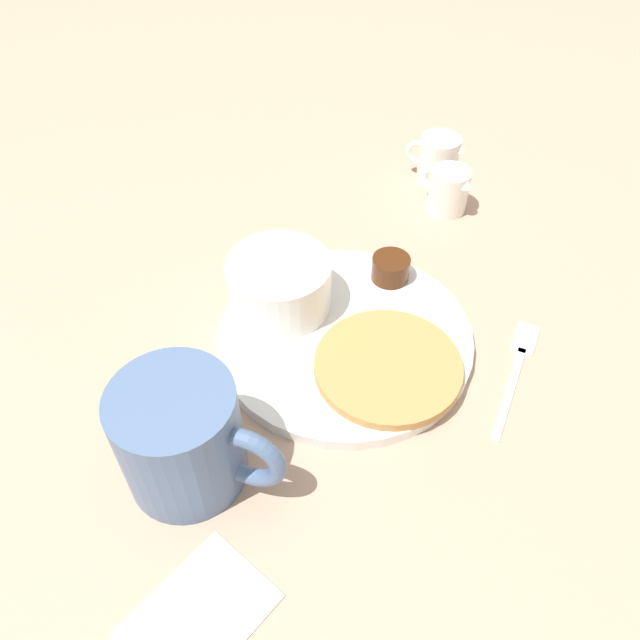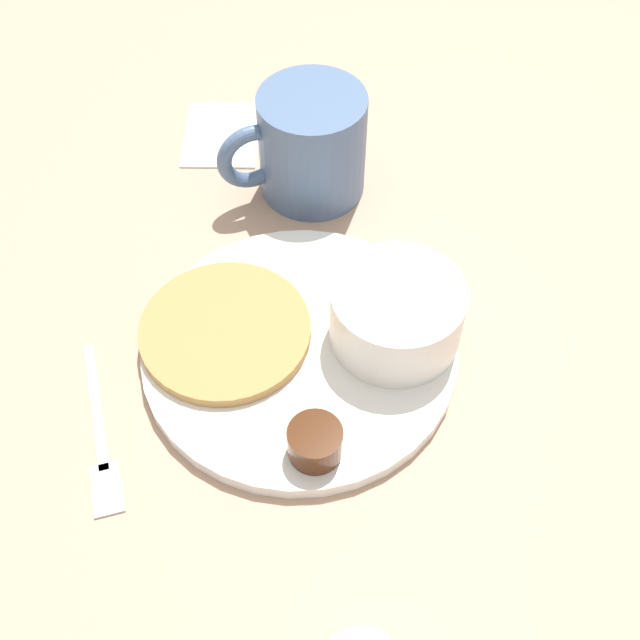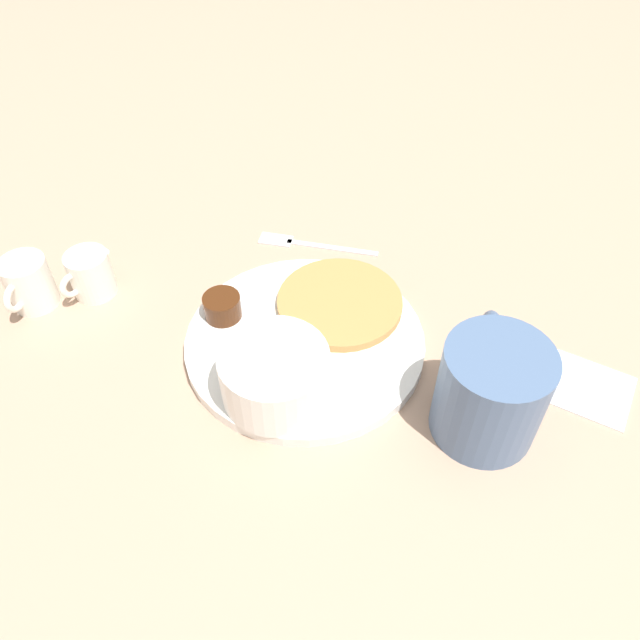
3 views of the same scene
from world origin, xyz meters
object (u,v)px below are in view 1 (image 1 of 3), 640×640
Objects in this scene: plate at (344,337)px; creamer_pitcher_far at (438,159)px; bowl at (279,283)px; fork at (518,363)px; coffee_mug at (187,441)px; creamer_pitcher_near at (448,190)px.

creamer_pitcher_far is (-0.27, -0.09, 0.02)m from plate.
bowl is (0.01, -0.07, 0.03)m from plate.
coffee_mug is at bearing -25.34° from fork.
creamer_pitcher_near is at bearing -172.26° from coffee_mug.
coffee_mug is at bearing 12.38° from creamer_pitcher_far.
coffee_mug is 0.88× the size of fork.
plate is at bearing 100.53° from bowl.
creamer_pitcher_far is at bearing -167.62° from coffee_mug.
creamer_pitcher_near is 0.24m from fork.
bowl is at bearing -64.33° from fork.
creamer_pitcher_far is 0.30m from fork.
plate is 1.71× the size of fork.
bowl reaches higher than creamer_pitcher_near.
plate is at bearing 18.75° from creamer_pitcher_far.
fork is at bearing 49.82° from creamer_pitcher_far.
bowl is at bearing -79.47° from plate.
plate is 3.45× the size of creamer_pitcher_far.
creamer_pitcher_far is at bearing -175.32° from bowl.
creamer_pitcher_far reaches higher than fork.
creamer_pitcher_far is 0.49× the size of fork.
coffee_mug is 1.84× the size of creamer_pitcher_near.
bowl is 0.25m from creamer_pitcher_near.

